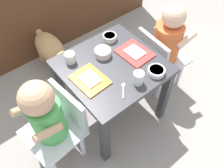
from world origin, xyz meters
name	(u,v)px	position (x,y,z in m)	size (l,w,h in m)	color
ground_plane	(112,111)	(0.00, 0.00, 0.00)	(7.00, 7.00, 0.00)	gray
dining_table	(112,76)	(0.00, 0.00, 0.38)	(0.54, 0.52, 0.48)	#333338
seated_child_left	(48,116)	(-0.43, -0.04, 0.43)	(0.31, 0.31, 0.68)	silver
seated_child_right	(166,42)	(0.43, -0.02, 0.42)	(0.30, 0.30, 0.68)	silver
dog	(52,50)	(-0.09, 0.60, 0.21)	(0.20, 0.48, 0.32)	tan
food_tray_left	(90,80)	(-0.16, -0.01, 0.48)	(0.16, 0.20, 0.02)	orange
food_tray_right	(135,53)	(0.16, -0.01, 0.48)	(0.17, 0.20, 0.02)	red
water_cup_left	(70,58)	(-0.16, 0.17, 0.50)	(0.06, 0.06, 0.06)	white
water_cup_right	(138,79)	(0.02, -0.18, 0.51)	(0.06, 0.06, 0.07)	white
cereal_bowl_right_side	(110,37)	(0.12, 0.17, 0.50)	(0.08, 0.08, 0.03)	silver
veggie_bowl_near	(103,52)	(0.01, 0.09, 0.50)	(0.09, 0.09, 0.04)	silver
veggie_bowl_far	(156,71)	(0.14, -0.19, 0.49)	(0.09, 0.09, 0.03)	white
spoon_by_left_tray	(123,89)	(-0.06, -0.17, 0.48)	(0.08, 0.08, 0.01)	silver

